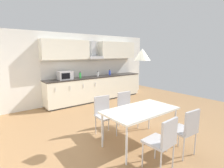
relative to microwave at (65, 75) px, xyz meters
The scene contains 15 objects.
ground_plane 2.86m from the microwave, 86.10° to the right, with size 9.37×8.86×0.02m, color #9E754C.
wall_back 0.44m from the microwave, 63.24° to the left, with size 7.50×0.10×2.51m, color silver.
kitchen_counter 1.39m from the microwave, ahead, with size 3.96×0.64×0.93m.
backsplash_tile 1.30m from the microwave, 13.26° to the left, with size 3.94×0.02×0.59m, color silver.
upper_wall_cabinets 1.52m from the microwave, ahead, with size 3.94×0.40×0.66m.
microwave is the anchor object (origin of this frame).
bottle_blue 1.94m from the microwave, ahead, with size 0.08×0.08×0.23m.
bottle_green 0.56m from the microwave, ahead, with size 0.07×0.07×0.24m.
bottle_white 1.32m from the microwave, ahead, with size 0.07×0.07×0.20m.
dining_table 3.37m from the microwave, 87.46° to the right, with size 1.49×0.81×0.73m.
chair_far_right 2.65m from the microwave, 79.13° to the right, with size 0.43×0.43×0.87m.
chair_near_left 4.17m from the microwave, 92.54° to the right, with size 0.42×0.42×0.87m.
chair_far_left 2.61m from the microwave, 94.04° to the right, with size 0.43×0.43×0.87m.
chair_near_right 4.19m from the microwave, 83.40° to the right, with size 0.43×0.43×0.87m.
pendant_lamp 3.42m from the microwave, 87.46° to the right, with size 0.32×0.32×0.22m, color silver.
Camera 1 is at (-2.50, -2.96, 1.84)m, focal length 28.00 mm.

